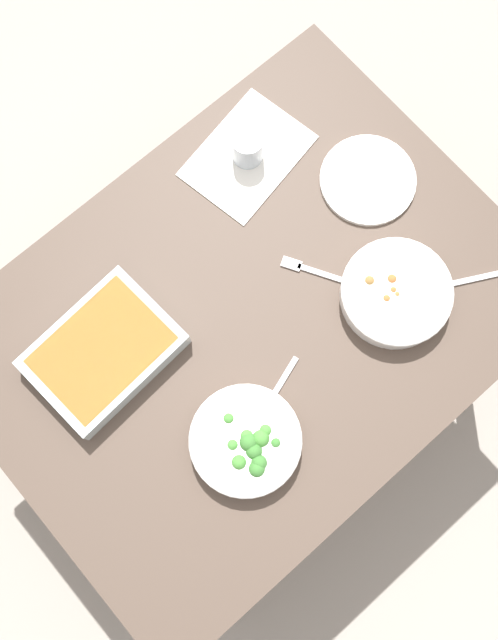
{
  "coord_description": "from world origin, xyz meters",
  "views": [
    {
      "loc": [
        0.23,
        0.26,
        2.28
      ],
      "look_at": [
        0.0,
        0.0,
        0.74
      ],
      "focal_mm": 40.58,
      "sensor_mm": 36.0,
      "label": 1
    }
  ],
  "objects": [
    {
      "name": "side_plate",
      "position": [
        -0.42,
        -0.07,
        0.75
      ],
      "size": [
        0.22,
        0.22,
        0.01
      ],
      "primitive_type": "cylinder",
      "color": "silver",
      "rests_on": "dining_table"
    },
    {
      "name": "fork_on_table",
      "position": [
        -0.18,
        0.01,
        0.74
      ],
      "size": [
        0.1,
        0.16,
        0.01
      ],
      "color": "silver",
      "rests_on": "dining_table"
    },
    {
      "name": "drink_cup",
      "position": [
        -0.25,
        -0.29,
        0.78
      ],
      "size": [
        0.07,
        0.07,
        0.08
      ],
      "color": "#B2BCC6",
      "rests_on": "dining_table"
    },
    {
      "name": "broccoli_bowl",
      "position": [
        0.18,
        0.19,
        0.77
      ],
      "size": [
        0.23,
        0.23,
        0.07
      ],
      "color": "white",
      "rests_on": "dining_table"
    },
    {
      "name": "placemat",
      "position": [
        -0.25,
        -0.29,
        0.74
      ],
      "size": [
        0.31,
        0.25,
        0.0
      ],
      "primitive_type": "cube",
      "rotation": [
        0.0,
        0.0,
        0.18
      ],
      "color": "silver",
      "rests_on": "dining_table"
    },
    {
      "name": "spoon_by_broccoli",
      "position": [
        0.09,
        0.16,
        0.74
      ],
      "size": [
        0.17,
        0.07,
        0.01
      ],
      "color": "silver",
      "rests_on": "dining_table"
    },
    {
      "name": "ground_plane",
      "position": [
        0.0,
        0.0,
        0.0
      ],
      "size": [
        6.0,
        6.0,
        0.0
      ],
      "primitive_type": "plane",
      "color": "#9E9389"
    },
    {
      "name": "spoon_by_stew",
      "position": [
        -0.39,
        0.23,
        0.74
      ],
      "size": [
        0.16,
        0.1,
        0.01
      ],
      "color": "silver",
      "rests_on": "dining_table"
    },
    {
      "name": "baking_dish",
      "position": [
        0.28,
        -0.14,
        0.77
      ],
      "size": [
        0.31,
        0.24,
        0.06
      ],
      "color": "silver",
      "rests_on": "dining_table"
    },
    {
      "name": "dining_table",
      "position": [
        0.0,
        0.0,
        0.65
      ],
      "size": [
        1.2,
        0.9,
        0.74
      ],
      "color": "#4C3D33",
      "rests_on": "ground_plane"
    },
    {
      "name": "stew_bowl",
      "position": [
        -0.27,
        0.17,
        0.77
      ],
      "size": [
        0.24,
        0.24,
        0.06
      ],
      "color": "white",
      "rests_on": "dining_table"
    }
  ]
}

